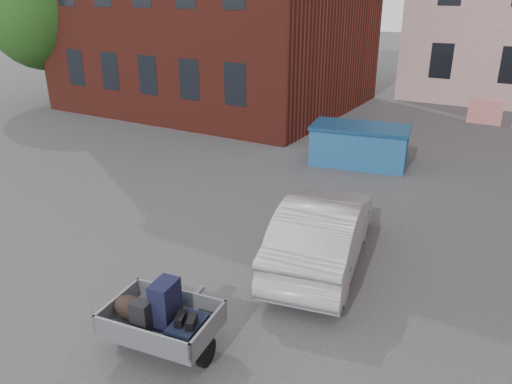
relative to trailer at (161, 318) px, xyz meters
The scene contains 5 objects.
ground 2.35m from the trailer, 94.48° to the left, with size 120.00×120.00×0.00m, color #38383A.
far_building 31.74m from the trailer, 129.75° to the left, with size 6.00×6.00×8.00m, color maroon.
trailer is the anchor object (origin of this frame).
dumpster 9.86m from the trailer, 92.31° to the left, with size 3.16×2.01×1.23m.
silver_car 3.80m from the trailer, 74.78° to the left, with size 1.47×4.22×1.39m, color #A1A4A9.
Camera 1 is at (4.44, -6.83, 5.09)m, focal length 35.00 mm.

